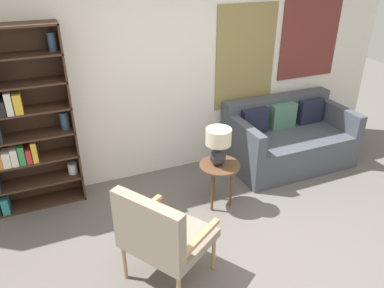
% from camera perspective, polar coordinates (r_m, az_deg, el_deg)
% --- Properties ---
extents(ground_plane, '(14.00, 14.00, 0.00)m').
position_cam_1_polar(ground_plane, '(3.62, 7.60, -18.87)').
color(ground_plane, '#66605B').
extents(wall_back, '(6.40, 0.08, 2.70)m').
position_cam_1_polar(wall_back, '(4.55, -3.67, 11.42)').
color(wall_back, white).
rests_on(wall_back, ground_plane).
extents(bookshelf, '(1.05, 0.30, 2.00)m').
position_cam_1_polar(bookshelf, '(4.27, -26.32, 2.78)').
color(bookshelf, '#422B1E').
rests_on(bookshelf, ground_plane).
extents(armchair, '(0.88, 0.89, 0.94)m').
position_cam_1_polar(armchair, '(3.16, -4.95, -13.40)').
color(armchair, tan).
rests_on(armchair, ground_plane).
extents(couch, '(1.60, 0.92, 0.85)m').
position_cam_1_polar(couch, '(5.22, 14.27, 0.68)').
color(couch, '#474C56').
rests_on(couch, ground_plane).
extents(side_table, '(0.45, 0.45, 0.53)m').
position_cam_1_polar(side_table, '(4.12, 4.23, -3.95)').
color(side_table, brown).
rests_on(side_table, ground_plane).
extents(table_lamp, '(0.27, 0.27, 0.42)m').
position_cam_1_polar(table_lamp, '(3.96, 4.03, 0.18)').
color(table_lamp, '#2D2D33').
rests_on(table_lamp, side_table).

